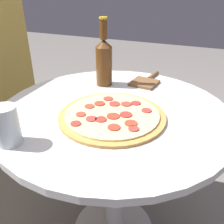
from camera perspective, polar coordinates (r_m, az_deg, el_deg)
table at (r=1.00m, az=0.40°, el=-6.98°), size 0.85×0.85×0.68m
pizza at (r=0.86m, az=0.00°, el=-0.71°), size 0.37×0.37×0.02m
beer_bottle at (r=1.10m, az=-1.85°, el=11.71°), size 0.07×0.07×0.29m
pizza_paddle at (r=1.17m, az=7.88°, el=7.02°), size 0.22×0.13×0.02m
drinking_glass at (r=0.76m, az=-22.91°, el=-2.88°), size 0.07×0.07×0.12m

